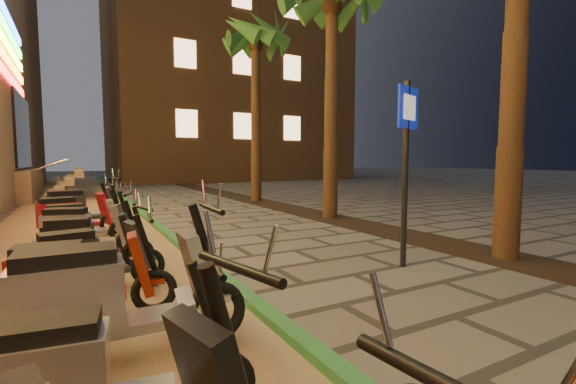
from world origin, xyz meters
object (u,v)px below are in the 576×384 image
scooter_8 (86,242)px  scooter_10 (80,223)px  pedestrian_sign (406,148)px  scooter_5 (109,299)px  scooter_11 (72,216)px  scooter_12 (79,208)px  scooter_6 (76,278)px  scooter_7 (89,258)px  scooter_9 (83,230)px  scooter_4 (92,376)px

scooter_8 → scooter_10: size_ratio=0.97×
pedestrian_sign → scooter_5: pedestrian_sign is taller
scooter_5 → scooter_8: scooter_5 is taller
scooter_11 → scooter_12: 0.97m
scooter_12 → pedestrian_sign: bearing=-63.6°
scooter_6 → scooter_11: 4.64m
pedestrian_sign → scooter_10: 5.95m
scooter_6 → scooter_8: size_ratio=1.04×
scooter_11 → scooter_12: scooter_12 is taller
scooter_7 → scooter_9: (-0.03, 1.95, 0.03)m
scooter_10 → scooter_11: size_ratio=0.93×
scooter_9 → scooter_10: scooter_9 is taller
scooter_4 → scooter_11: size_ratio=0.92×
scooter_11 → scooter_4: bearing=-103.2°
scooter_6 → pedestrian_sign: bearing=5.2°
scooter_4 → scooter_10: 5.79m
scooter_7 → scooter_11: bearing=81.9°
scooter_9 → scooter_12: 2.79m
scooter_6 → scooter_9: (0.10, 2.81, 0.01)m
scooter_6 → scooter_9: scooter_9 is taller
scooter_4 → scooter_11: scooter_11 is taller
scooter_10 → scooter_11: (-0.14, 0.82, 0.03)m
scooter_6 → scooter_9: size_ratio=0.98×
scooter_7 → scooter_10: bearing=80.2°
scooter_7 → scooter_9: scooter_9 is taller
pedestrian_sign → scooter_11: size_ratio=1.72×
scooter_4 → scooter_6: size_ratio=0.97×
scooter_10 → scooter_12: size_ratio=0.86×
scooter_11 → scooter_12: (0.15, 0.95, 0.04)m
scooter_7 → scooter_11: (-0.20, 3.78, 0.04)m
scooter_4 → scooter_7: scooter_7 is taller
scooter_9 → pedestrian_sign: bearing=-16.4°
scooter_8 → scooter_6: bearing=-82.5°
scooter_8 → scooter_10: scooter_10 is taller
scooter_4 → scooter_5: 0.97m
scooter_8 → scooter_10: 1.87m
scooter_8 → scooter_11: size_ratio=0.91×
scooter_12 → scooter_8: bearing=-99.9°
scooter_8 → scooter_12: size_ratio=0.84×
scooter_10 → scooter_5: bearing=-92.8°
pedestrian_sign → scooter_11: (-4.44, 4.71, -1.31)m
scooter_8 → scooter_11: bearing=105.5°
scooter_11 → scooter_10: bearing=-95.0°
scooter_8 → scooter_7: bearing=-78.6°
scooter_7 → scooter_9: 1.95m
pedestrian_sign → scooter_10: pedestrian_sign is taller
scooter_4 → scooter_10: bearing=97.9°
pedestrian_sign → scooter_6: (-4.37, 0.06, -1.34)m
scooter_12 → scooter_11: bearing=-109.5°
scooter_4 → scooter_8: 3.92m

